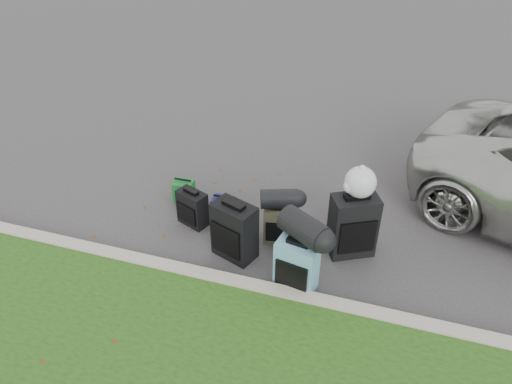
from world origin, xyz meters
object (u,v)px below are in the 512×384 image
(suitcase_large_black_left, at_px, (235,231))
(suitcase_teal, at_px, (297,266))
(suitcase_small_black, at_px, (193,208))
(suitcase_large_black_right, at_px, (353,225))
(tote_navy, at_px, (223,208))
(tote_green, at_px, (184,191))
(suitcase_olive, at_px, (279,225))

(suitcase_large_black_left, distance_m, suitcase_teal, 0.92)
(suitcase_small_black, xyz_separation_m, suitcase_teal, (1.61, -0.75, 0.08))
(suitcase_large_black_right, relative_size, tote_navy, 2.66)
(suitcase_large_black_left, relative_size, suitcase_teal, 1.13)
(suitcase_large_black_right, bearing_deg, suitcase_teal, -149.54)
(suitcase_teal, xyz_separation_m, tote_navy, (-1.26, 0.99, -0.18))
(suitcase_small_black, relative_size, tote_green, 1.61)
(suitcase_large_black_right, bearing_deg, tote_green, 143.15)
(suitcase_small_black, xyz_separation_m, suitcase_large_black_left, (0.75, -0.43, 0.12))
(tote_green, xyz_separation_m, tote_navy, (0.68, -0.22, -0.00))
(suitcase_olive, distance_m, suitcase_teal, 0.86)
(suitcase_small_black, distance_m, suitcase_olive, 1.19)
(suitcase_small_black, height_order, suitcase_large_black_right, suitcase_large_black_right)
(suitcase_large_black_left, relative_size, tote_navy, 2.42)
(suitcase_small_black, height_order, tote_navy, suitcase_small_black)
(tote_navy, bearing_deg, tote_green, 161.92)
(suitcase_olive, relative_size, tote_navy, 1.63)
(suitcase_large_black_left, distance_m, tote_navy, 0.81)
(suitcase_small_black, distance_m, suitcase_large_black_right, 2.12)
(suitcase_olive, xyz_separation_m, tote_green, (-1.53, 0.46, -0.10))
(tote_green, bearing_deg, tote_navy, -19.69)
(suitcase_large_black_left, height_order, suitcase_large_black_right, suitcase_large_black_right)
(suitcase_small_black, xyz_separation_m, suitcase_olive, (1.19, -0.00, 0.00))
(suitcase_large_black_left, distance_m, suitcase_large_black_right, 1.45)
(suitcase_large_black_left, distance_m, suitcase_olive, 0.63)
(suitcase_large_black_left, xyz_separation_m, suitcase_olive, (0.44, 0.43, -0.12))
(suitcase_small_black, bearing_deg, tote_green, 147.98)
(suitcase_small_black, bearing_deg, suitcase_large_black_right, 23.10)
(suitcase_teal, height_order, tote_green, suitcase_teal)
(tote_green, bearing_deg, suitcase_teal, -33.98)
(tote_green, bearing_deg, suitcase_olive, -18.69)
(suitcase_olive, xyz_separation_m, tote_navy, (-0.85, 0.24, -0.10))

